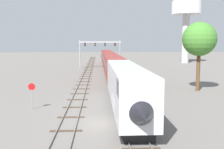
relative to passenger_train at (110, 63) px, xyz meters
The scene contains 8 objects.
ground_plane 37.51m from the passenger_train, 93.06° to the right, with size 400.00×400.00×0.00m, color slate.
track_main 22.77m from the passenger_train, 90.00° to the left, with size 2.60×200.00×0.16m.
track_near 6.60m from the passenger_train, 154.42° to the left, with size 2.60×160.00×0.16m.
passenger_train is the anchor object (origin of this frame).
signal_gantry 16.34m from the passenger_train, 98.09° to the left, with size 12.10×0.49×8.19m.
water_tower 49.03m from the passenger_train, 50.55° to the left, with size 10.77×10.77×23.83m.
stop_sign 33.45m from the passenger_train, 107.40° to the right, with size 0.76×0.08×2.88m.
trackside_tree_left 25.30m from the passenger_train, 60.46° to the right, with size 5.06×5.06×10.31m.
Camera 1 is at (-0.85, -22.85, 7.09)m, focal length 42.18 mm.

